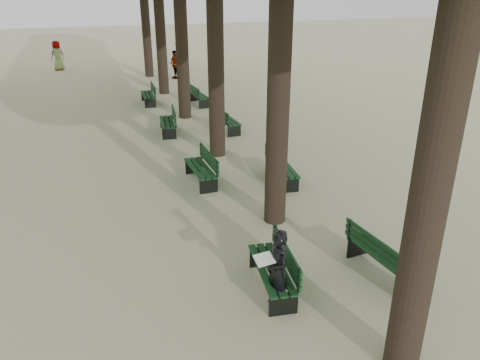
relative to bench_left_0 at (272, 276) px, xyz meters
name	(u,v)px	position (x,y,z in m)	size (l,w,h in m)	color
ground	(262,306)	(-0.37, -0.44, -0.27)	(120.00, 120.00, 0.00)	#BFBB91
bench_left_0	(272,276)	(0.00, 0.00, 0.00)	(0.80, 1.86, 0.92)	black
bench_left_1	(201,174)	(0.00, 5.43, 0.00)	(0.62, 1.82, 0.92)	black
bench_left_2	(168,126)	(0.00, 10.52, 0.00)	(0.79, 1.86, 0.92)	black
bench_left_3	(148,98)	(0.00, 15.49, 0.00)	(0.64, 1.82, 0.92)	black
bench_right_0	(382,263)	(2.27, -0.28, 0.00)	(0.73, 1.85, 0.92)	black
bench_right_1	(282,173)	(2.27, 4.73, 0.00)	(0.77, 1.85, 0.92)	black
bench_right_2	(227,124)	(2.27, 10.08, 0.00)	(0.65, 1.82, 0.92)	black
bench_right_3	(199,99)	(2.27, 14.56, 0.00)	(0.69, 1.83, 0.92)	black
man_with_map	(277,270)	(-0.13, -0.52, 0.50)	(0.60, 0.63, 1.54)	black
pedestrian_d	(58,56)	(-4.19, 26.70, 0.67)	(0.92, 0.38, 1.88)	#262628
pedestrian_c	(175,64)	(2.52, 21.38, 0.56)	(0.97, 0.33, 1.66)	#262628
pedestrian_b	(180,54)	(3.66, 25.18, 0.61)	(1.14, 0.35, 1.76)	#262628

